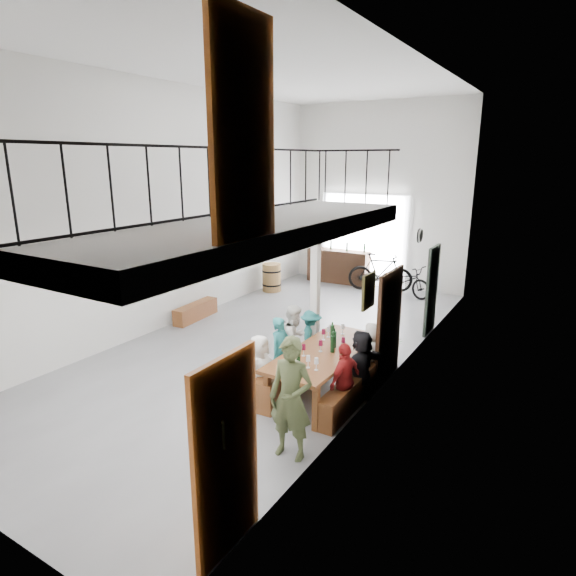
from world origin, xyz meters
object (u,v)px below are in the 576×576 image
Objects in this scene: tasting_table at (325,355)px; bench_inner at (294,373)px; side_bench at (196,311)px; oak_barrel at (272,277)px; bicycle_near at (405,280)px; serving_counter at (338,266)px; host_standing at (291,399)px.

tasting_table is 1.12× the size of bench_inner.
oak_barrel is at bearing 86.96° from side_bench.
bench_inner is 1.29× the size of bicycle_near.
serving_counter is at bearing 74.79° from side_bench.
tasting_table is 1.50× the size of host_standing.
bench_inner is 7.54m from serving_counter.
bench_inner is 1.13× the size of serving_counter.
oak_barrel is at bearing 120.64° from host_standing.
oak_barrel is (0.17, 3.19, 0.22)m from side_bench.
oak_barrel is 0.50× the size of host_standing.
serving_counter reaches higher than tasting_table.
side_bench is (-4.52, 1.88, -0.51)m from tasting_table.
oak_barrel is at bearing 123.59° from bench_inner.
side_bench is 3.20m from oak_barrel.
bench_inner is 2.69× the size of oak_barrel.
host_standing reaches higher than serving_counter.
tasting_table reaches higher than side_bench.
side_bench is 0.81× the size of bicycle_near.
serving_counter is at bearing 114.73° from tasting_table.
side_bench is (-3.94, 1.90, -0.06)m from bench_inner.
host_standing is at bearing -152.50° from bicycle_near.
bicycle_near is at bearing 51.86° from side_bench.
oak_barrel is 3.90m from bicycle_near.
host_standing is (4.93, -3.66, 0.64)m from side_bench.
tasting_table is 0.74m from bench_inner.
bench_inner is at bearing -177.27° from tasting_table.
bicycle_near is at bearing 97.78° from tasting_table.
serving_counter is 1.13× the size of bicycle_near.
host_standing reaches higher than side_bench.
tasting_table is 7.74m from serving_counter.
tasting_table is at bearing -68.76° from serving_counter.
bench_inner is (-0.58, -0.02, -0.45)m from tasting_table.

